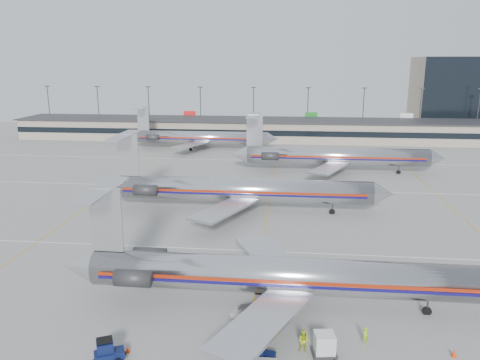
# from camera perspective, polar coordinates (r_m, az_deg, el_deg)

# --- Properties ---
(ground) EXTENTS (260.00, 260.00, 0.00)m
(ground) POSITION_cam_1_polar(r_m,az_deg,el_deg) (50.95, 2.02, -13.02)
(ground) COLOR gray
(ground) RESTS_ON ground
(apron_markings) EXTENTS (160.00, 0.15, 0.02)m
(apron_markings) POSITION_cam_1_polar(r_m,az_deg,el_deg) (59.99, 2.70, -8.65)
(apron_markings) COLOR silver
(apron_markings) RESTS_ON ground
(terminal) EXTENTS (162.00, 17.00, 6.25)m
(terminal) POSITION_cam_1_polar(r_m,az_deg,el_deg) (144.62, 4.79, 6.15)
(terminal) COLOR gray
(terminal) RESTS_ON ground
(light_mast_row) EXTENTS (163.60, 0.40, 15.28)m
(light_mast_row) POSITION_cam_1_polar(r_m,az_deg,el_deg) (157.92, 4.96, 8.80)
(light_mast_row) COLOR #38383D
(light_mast_row) RESTS_ON ground
(distant_building) EXTENTS (30.00, 20.00, 25.00)m
(distant_building) POSITION_cam_1_polar(r_m,az_deg,el_deg) (183.30, 25.15, 9.51)
(distant_building) COLOR tan
(distant_building) RESTS_ON ground
(jet_foreground) EXTENTS (44.66, 26.30, 11.69)m
(jet_foreground) POSITION_cam_1_polar(r_m,az_deg,el_deg) (46.11, 4.50, -11.42)
(jet_foreground) COLOR silver
(jet_foreground) RESTS_ON ground
(jet_second_row) EXTENTS (47.15, 27.76, 12.34)m
(jet_second_row) POSITION_cam_1_polar(r_m,az_deg,el_deg) (74.44, -0.36, -1.16)
(jet_second_row) COLOR silver
(jet_second_row) RESTS_ON ground
(jet_third_row) EXTENTS (45.54, 28.01, 12.45)m
(jet_third_row) POSITION_cam_1_polar(r_m,az_deg,el_deg) (102.83, 11.16, 2.90)
(jet_third_row) COLOR silver
(jet_third_row) RESTS_ON ground
(jet_back_row) EXTENTS (41.72, 25.66, 11.41)m
(jet_back_row) POSITION_cam_1_polar(r_m,az_deg,el_deg) (128.60, -5.04, 5.21)
(jet_back_row) COLOR silver
(jet_back_row) RESTS_ON ground
(tug_left) EXTENTS (2.63, 2.07, 1.92)m
(tug_left) POSITION_cam_1_polar(r_m,az_deg,el_deg) (41.13, -15.86, -19.44)
(tug_left) COLOR #0A123A
(tug_left) RESTS_ON ground
(tug_center) EXTENTS (2.37, 1.53, 1.78)m
(tug_center) POSITION_cam_1_polar(r_m,az_deg,el_deg) (39.74, 2.41, -20.27)
(tug_center) COLOR #0A123A
(tug_center) RESTS_ON ground
(uld_container) EXTENTS (2.13, 1.86, 2.02)m
(uld_container) POSITION_cam_1_polar(r_m,az_deg,el_deg) (40.76, 10.24, -19.18)
(uld_container) COLOR #2D2D30
(uld_container) RESTS_ON ground
(belt_loader) EXTENTS (4.49, 2.21, 2.30)m
(belt_loader) POSITION_cam_1_polar(r_m,az_deg,el_deg) (45.00, 1.53, -16.07)
(belt_loader) COLOR gray
(belt_loader) RESTS_ON ground
(ramp_worker_near) EXTENTS (0.67, 0.63, 1.53)m
(ramp_worker_near) POSITION_cam_1_polar(r_m,az_deg,el_deg) (43.10, 15.07, -17.86)
(ramp_worker_near) COLOR #85CB13
(ramp_worker_near) RESTS_ON ground
(ramp_worker_far) EXTENTS (1.07, 0.89, 1.98)m
(ramp_worker_far) POSITION_cam_1_polar(r_m,az_deg,el_deg) (41.01, 7.81, -18.90)
(ramp_worker_far) COLOR #A3BF11
(ramp_worker_far) RESTS_ON ground
(cone_right) EXTENTS (0.56, 0.56, 0.64)m
(cone_right) POSITION_cam_1_polar(r_m,az_deg,el_deg) (44.09, 24.65, -18.64)
(cone_right) COLOR red
(cone_right) RESTS_ON ground
(cone_left) EXTENTS (0.54, 0.54, 0.56)m
(cone_left) POSITION_cam_1_polar(r_m,az_deg,el_deg) (42.05, -13.53, -19.42)
(cone_left) COLOR red
(cone_left) RESTS_ON ground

